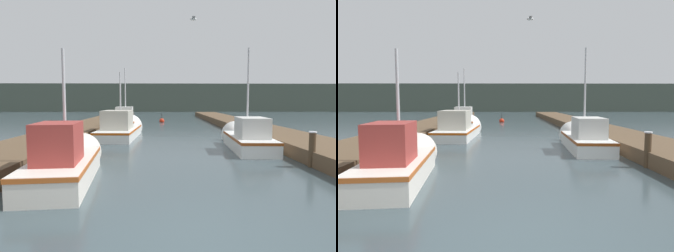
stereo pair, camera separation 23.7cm
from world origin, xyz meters
The scene contains 13 objects.
ground_plane centered at (0.00, 0.00, 0.00)m, with size 200.00×200.00×0.00m.
dock_left centered at (-5.45, 16.00, 0.24)m, with size 2.63×40.00×0.49m.
dock_right centered at (5.45, 16.00, 0.24)m, with size 2.63×40.00×0.49m.
distant_shore_ridge centered at (0.00, 56.97, 2.49)m, with size 120.00×16.00×4.99m.
fishing_boat_0 centered at (-2.99, 3.82, 0.48)m, with size 1.78×4.74×3.71m.
fishing_boat_1 centered at (3.19, 8.84, 0.45)m, with size 1.74×5.35×4.63m.
fishing_boat_2 centered at (-2.72, 13.09, 0.45)m, with size 2.05×6.27×4.18m.
fishing_boat_3 centered at (-3.04, 17.53, 0.54)m, with size 1.62×4.63×4.66m.
mooring_piling_0 centered at (-4.10, 14.53, 0.48)m, with size 0.25×0.25×0.95m.
mooring_piling_1 centered at (-4.30, 22.18, 0.51)m, with size 0.31×0.31×1.01m.
mooring_piling_2 centered at (4.16, 4.96, 0.56)m, with size 0.23×0.23×1.11m.
channel_buoy centered at (-0.40, 23.88, 0.14)m, with size 0.47×0.47×0.97m.
seagull_lead centered at (0.86, 8.75, 5.45)m, with size 0.28×0.55×0.12m.
Camera 1 is at (-0.51, -4.04, 2.07)m, focal length 32.00 mm.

